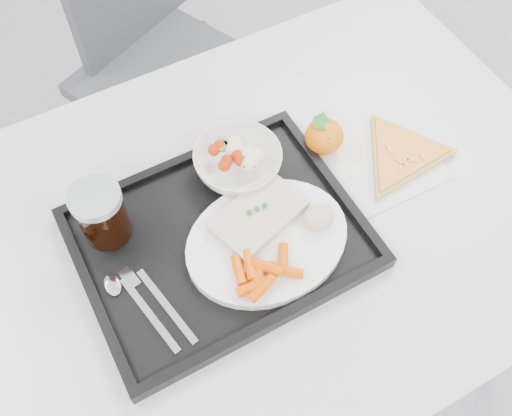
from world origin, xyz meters
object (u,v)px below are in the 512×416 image
(cola_glass, at_px, (101,213))
(tangerine, at_px, (324,136))
(dinner_plate, at_px, (267,241))
(tray, at_px, (220,239))
(pizza_slice, at_px, (402,154))
(chair, at_px, (154,36))
(salad_bowl, at_px, (238,162))
(table, at_px, (247,242))

(cola_glass, height_order, tangerine, cola_glass)
(cola_glass, distance_m, tangerine, 0.41)
(dinner_plate, distance_m, tangerine, 0.23)
(tray, xyz_separation_m, cola_glass, (-0.15, 0.10, 0.06))
(cola_glass, height_order, pizza_slice, cola_glass)
(chair, relative_size, salad_bowl, 6.11)
(tray, relative_size, cola_glass, 4.17)
(table, bearing_deg, chair, 81.34)
(chair, xyz_separation_m, tray, (-0.17, -0.74, 0.22))
(tray, xyz_separation_m, dinner_plate, (0.06, -0.05, 0.02))
(dinner_plate, height_order, salad_bowl, salad_bowl)
(salad_bowl, bearing_deg, table, -110.04)
(tray, relative_size, tangerine, 5.06)
(table, bearing_deg, salad_bowl, 69.96)
(tray, bearing_deg, salad_bowl, 49.68)
(chair, bearing_deg, table, -98.66)
(cola_glass, distance_m, pizza_slice, 0.53)
(pizza_slice, bearing_deg, chair, 104.94)
(table, height_order, chair, chair)
(table, height_order, tray, tray)
(cola_glass, bearing_deg, pizza_slice, -11.05)
(chair, height_order, dinner_plate, chair)
(cola_glass, bearing_deg, dinner_plate, -33.98)
(table, distance_m, pizza_slice, 0.32)
(chair, distance_m, pizza_slice, 0.80)
(table, distance_m, tangerine, 0.23)
(salad_bowl, distance_m, tangerine, 0.16)
(salad_bowl, xyz_separation_m, cola_glass, (-0.24, -0.01, 0.03))
(pizza_slice, bearing_deg, cola_glass, 168.95)
(dinner_plate, height_order, cola_glass, cola_glass)
(salad_bowl, bearing_deg, pizza_slice, -21.41)
(tray, relative_size, dinner_plate, 1.67)
(chair, relative_size, cola_glass, 8.61)
(tangerine, relative_size, pizza_slice, 0.29)
(dinner_plate, xyz_separation_m, pizza_slice, (0.30, 0.04, -0.01))
(table, bearing_deg, tray, -168.75)
(table, distance_m, cola_glass, 0.27)
(dinner_plate, distance_m, pizza_slice, 0.31)
(table, distance_m, salad_bowl, 0.15)
(dinner_plate, bearing_deg, cola_glass, 146.02)
(chair, distance_m, tray, 0.79)
(pizza_slice, bearing_deg, salad_bowl, 158.59)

